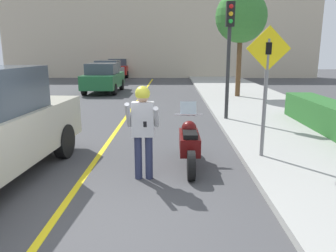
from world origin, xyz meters
The scene contains 12 objects.
ground_plane centered at (0.00, 0.00, 0.00)m, with size 80.00×80.00×0.00m, color #424244.
sidewalk_curb centered at (4.80, 4.00, 0.07)m, with size 4.40×44.00×0.13m.
road_center_line centered at (-0.60, 6.00, 0.00)m, with size 0.12×36.00×0.01m.
building_backdrop centered at (0.00, 26.00, 4.42)m, with size 28.00×1.20×8.84m.
motorcycle centered at (1.44, 2.41, 0.49)m, with size 0.62×2.13×1.27m.
person_biker centered at (0.56, 1.67, 1.08)m, with size 0.59×0.48×1.75m.
crossing_sign centered at (3.03, 2.69, 1.77)m, with size 0.91×0.08×2.73m.
traffic_light centered at (2.91, 6.71, 2.73)m, with size 0.26×0.30×3.74m.
street_tree centered at (4.38, 12.38, 3.95)m, with size 2.47×2.47×5.08m.
parked_car_green centered at (-2.89, 14.83, 0.86)m, with size 1.88×4.20×1.68m.
parked_car_grey centered at (-3.73, 20.78, 0.86)m, with size 1.88×4.20×1.68m.
parked_car_red centered at (-3.78, 26.42, 0.86)m, with size 1.88×4.20×1.68m.
Camera 1 is at (1.09, -4.14, 2.35)m, focal length 35.00 mm.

